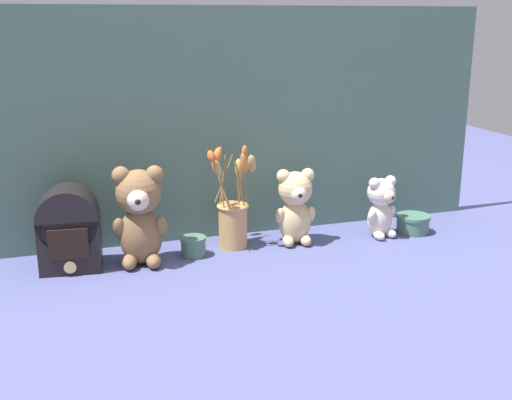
% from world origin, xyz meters
% --- Properties ---
extents(ground_plane, '(4.00, 4.00, 0.00)m').
position_xyz_m(ground_plane, '(0.00, 0.00, 0.00)').
color(ground_plane, '#4C5184').
extents(backdrop_wall, '(1.62, 0.02, 0.70)m').
position_xyz_m(backdrop_wall, '(0.00, 0.17, 0.35)').
color(backdrop_wall, '#4C6B5B').
rests_on(backdrop_wall, ground).
extents(teddy_bear_large, '(0.16, 0.14, 0.28)m').
position_xyz_m(teddy_bear_large, '(-0.35, -0.01, 0.15)').
color(teddy_bear_large, olive).
rests_on(teddy_bear_large, ground).
extents(teddy_bear_medium, '(0.13, 0.12, 0.23)m').
position_xyz_m(teddy_bear_medium, '(0.13, 0.02, 0.12)').
color(teddy_bear_medium, '#DBBC84').
rests_on(teddy_bear_medium, ground).
extents(teddy_bear_small, '(0.11, 0.10, 0.20)m').
position_xyz_m(teddy_bear_small, '(0.40, -0.01, 0.10)').
color(teddy_bear_small, beige).
rests_on(teddy_bear_small, ground).
extents(flower_vase, '(0.17, 0.16, 0.31)m').
position_xyz_m(flower_vase, '(-0.06, 0.05, 0.10)').
color(flower_vase, tan).
rests_on(flower_vase, ground).
extents(vintage_radio, '(0.18, 0.14, 0.23)m').
position_xyz_m(vintage_radio, '(-0.53, 0.03, 0.11)').
color(vintage_radio, black).
rests_on(vintage_radio, ground).
extents(decorative_tin_tall, '(0.11, 0.11, 0.06)m').
position_xyz_m(decorative_tin_tall, '(0.53, -0.00, 0.03)').
color(decorative_tin_tall, '#47705B').
rests_on(decorative_tin_tall, ground).
extents(decorative_tin_short, '(0.08, 0.08, 0.06)m').
position_xyz_m(decorative_tin_short, '(-0.19, 0.01, 0.03)').
color(decorative_tin_short, '#47705B').
rests_on(decorative_tin_short, ground).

